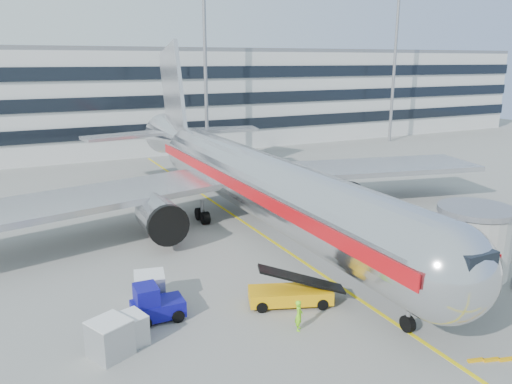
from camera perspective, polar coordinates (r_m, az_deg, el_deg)
name	(u,v)px	position (r m, az deg, el deg)	size (l,w,h in m)	color
ground	(322,274)	(33.80, 7.54, -9.33)	(180.00, 180.00, 0.00)	gray
lead_in_line	(255,230)	(41.85, -0.08, -4.35)	(0.25, 70.00, 0.01)	yellow
main_jet	(246,177)	(42.16, -1.12, 1.78)	(50.95, 48.70, 16.06)	silver
terminal	(125,98)	(85.42, -14.70, 10.37)	(150.00, 24.25, 15.60)	silver
light_mast_centre	(205,52)	(72.11, -5.85, 15.66)	(2.40, 1.20, 25.45)	gray
light_mast_east	(395,53)	(89.93, 15.63, 15.03)	(2.40, 1.20, 25.45)	gray
belt_loader	(290,294)	(29.51, 3.93, -11.51)	(5.11, 3.30, 2.40)	#EAA209
baggage_tug	(154,305)	(28.30, -11.54, -12.51)	(2.83, 1.86, 2.09)	#0D0B7D
cargo_container_left	(129,330)	(26.46, -14.28, -15.02)	(1.84, 1.84, 1.58)	#ACAEB3
cargo_container_right	(150,288)	(30.16, -12.03, -10.72)	(2.04, 2.04, 1.83)	#ACAEB3
cargo_container_front	(110,338)	(25.78, -16.37, -15.73)	(2.26, 2.26, 1.82)	#ACAEB3
ramp_worker	(299,315)	(26.97, 4.93, -13.86)	(0.61, 0.40, 1.68)	#8BFF1A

